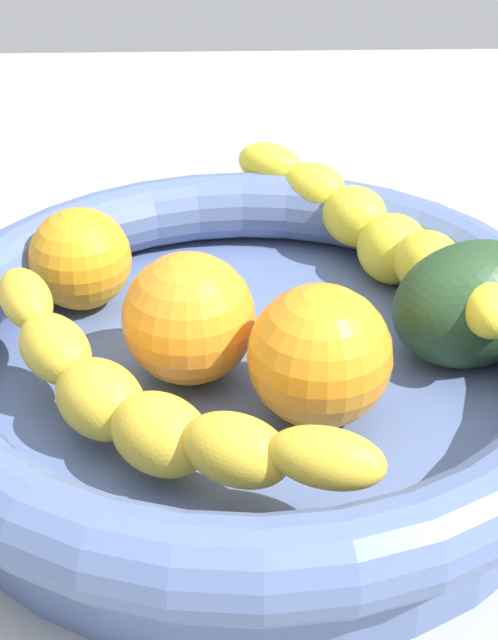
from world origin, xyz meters
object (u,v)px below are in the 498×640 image
at_px(banana_draped_right, 139,399).
at_px(orange_mid_right, 189,319).
at_px(banana_draped_left, 384,237).
at_px(avocado_dark, 474,304).
at_px(fruit_bowl, 249,358).
at_px(orange_mid_left, 320,356).
at_px(orange_front, 80,259).

distance_m(banana_draped_right, orange_mid_right, 0.06).
bearing_deg(banana_draped_left, avocado_dark, 114.96).
bearing_deg(avocado_dark, fruit_bowl, 7.02).
distance_m(banana_draped_left, banana_draped_right, 0.19).
distance_m(fruit_bowl, orange_mid_left, 0.05).
bearing_deg(banana_draped_right, orange_mid_left, -163.76).
height_order(orange_front, avocado_dark, avocado_dark).
bearing_deg(fruit_bowl, orange_mid_left, 131.60).
bearing_deg(banana_draped_right, avocado_dark, -155.98).
relative_size(banana_draped_left, avocado_dark, 2.54).
distance_m(orange_mid_right, avocado_dark, 0.14).
relative_size(orange_front, avocado_dark, 0.65).
bearing_deg(orange_mid_left, fruit_bowl, -48.40).
bearing_deg(orange_mid_right, fruit_bowl, -178.24).
distance_m(banana_draped_left, avocado_dark, 0.08).
distance_m(banana_draped_right, orange_mid_left, 0.08).
bearing_deg(banana_draped_left, banana_draped_right, 48.77).
bearing_deg(banana_draped_left, orange_mid_left, 68.85).
relative_size(banana_draped_right, orange_front, 3.25).
relative_size(orange_mid_left, avocado_dark, 0.77).
relative_size(fruit_bowl, avocado_dark, 4.00).
bearing_deg(orange_front, banana_draped_left, -174.05).
height_order(banana_draped_left, orange_mid_right, orange_mid_right).
bearing_deg(avocado_dark, banana_draped_right, 24.02).
distance_m(fruit_bowl, banana_draped_left, 0.12).
distance_m(banana_draped_right, orange_front, 0.13).
xyz_separation_m(orange_front, avocado_dark, (-0.20, 0.05, 0.00)).
xyz_separation_m(banana_draped_left, orange_front, (0.16, 0.02, -0.00)).
height_order(fruit_bowl, orange_mid_right, orange_mid_right).
distance_m(banana_draped_left, orange_mid_left, 0.13).
bearing_deg(avocado_dark, orange_mid_left, 30.87).
xyz_separation_m(banana_draped_right, orange_mid_left, (-0.08, -0.02, 0.00)).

